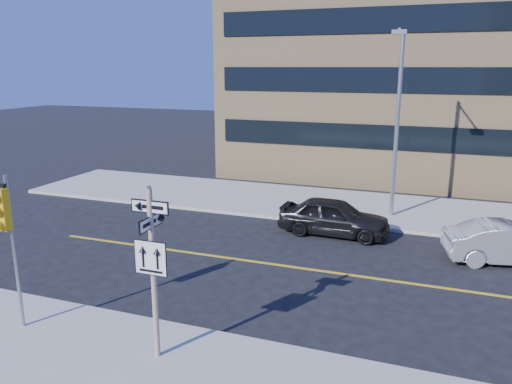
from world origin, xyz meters
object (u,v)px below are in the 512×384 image
at_px(parked_car_b, 510,244).
at_px(streetlight_a, 398,113).
at_px(sign_pole, 153,264).
at_px(parked_car_a, 334,217).
at_px(traffic_signal, 5,222).

bearing_deg(parked_car_b, streetlight_a, 36.07).
relative_size(sign_pole, streetlight_a, 0.51).
xyz_separation_m(sign_pole, parked_car_a, (2.00, 10.40, -1.68)).
distance_m(parked_car_a, streetlight_a, 5.31).
bearing_deg(sign_pole, parked_car_b, 48.55).
relative_size(sign_pole, traffic_signal, 1.02).
relative_size(sign_pole, parked_car_b, 0.94).
bearing_deg(parked_car_b, traffic_signal, 114.86).
bearing_deg(sign_pole, streetlight_a, 73.23).
height_order(traffic_signal, parked_car_a, traffic_signal).
relative_size(traffic_signal, parked_car_b, 0.92).
bearing_deg(streetlight_a, parked_car_b, -40.91).
relative_size(traffic_signal, parked_car_a, 0.90).
xyz_separation_m(parked_car_a, streetlight_a, (2.00, 2.87, 4.00)).
distance_m(traffic_signal, streetlight_a, 15.72).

